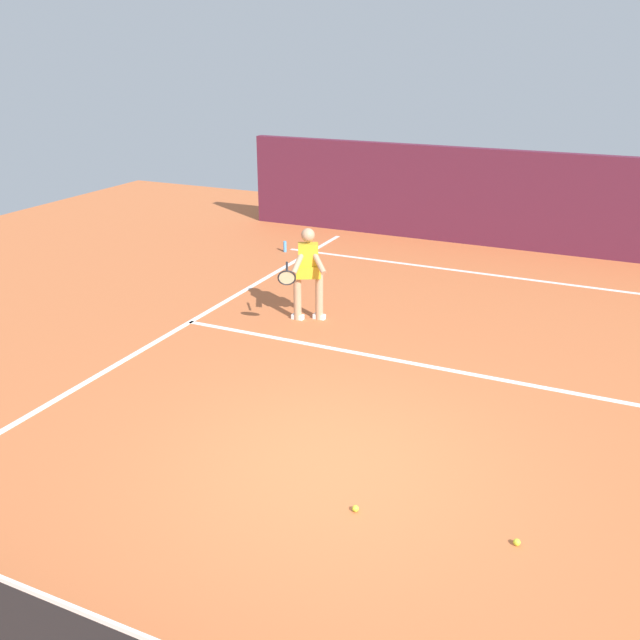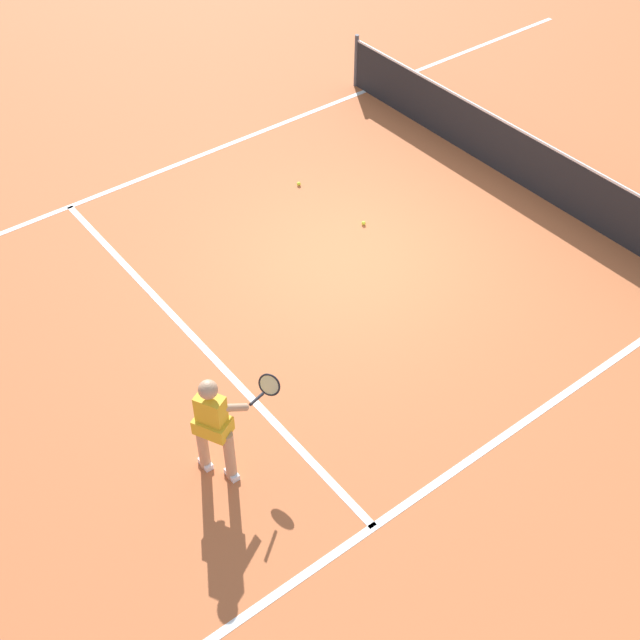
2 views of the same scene
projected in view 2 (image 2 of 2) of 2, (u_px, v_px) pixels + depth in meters
The scene contains 8 objects.
ground_plane at pixel (352, 257), 12.97m from camera, with size 26.00×26.00×0.00m, color #C66638.
service_line_marking at pixel (193, 336), 11.70m from camera, with size 7.72×0.10×0.01m, color white.
sideline_left_marking at pixel (216, 149), 15.18m from camera, with size 0.10×18.00×0.01m, color white.
sideline_right_marking at pixel (544, 408), 10.75m from camera, with size 0.10×18.00×0.01m, color white.
court_net at pixel (514, 153), 14.19m from camera, with size 8.40×0.08×1.05m.
tennis_player at pixel (215, 423), 9.48m from camera, with size 0.68×1.13×1.55m.
tennis_ball_near at pixel (299, 184), 14.34m from camera, with size 0.07×0.07×0.07m, color #D1E533.
tennis_ball_mid at pixel (364, 223), 13.54m from camera, with size 0.07×0.07×0.07m, color #D1E533.
Camera 2 is at (7.68, -6.57, 8.20)m, focal length 47.48 mm.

